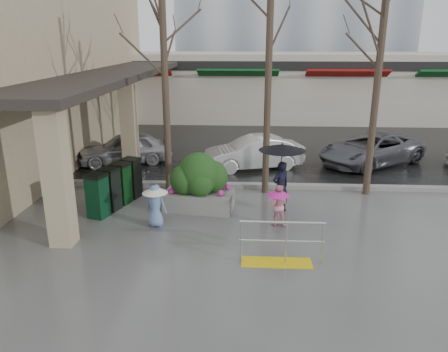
# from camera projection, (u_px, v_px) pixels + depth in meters

# --- Properties ---
(ground) EXTENTS (120.00, 120.00, 0.00)m
(ground) POSITION_uv_depth(u_px,v_px,m) (222.00, 238.00, 11.12)
(ground) COLOR #51514F
(ground) RESTS_ON ground
(street_asphalt) EXTENTS (120.00, 36.00, 0.01)m
(street_asphalt) POSITION_uv_depth(u_px,v_px,m) (240.00, 108.00, 32.06)
(street_asphalt) COLOR black
(street_asphalt) RESTS_ON ground
(curb) EXTENTS (120.00, 0.30, 0.15)m
(curb) POSITION_uv_depth(u_px,v_px,m) (229.00, 185.00, 14.91)
(curb) COLOR gray
(curb) RESTS_ON ground
(near_building) EXTENTS (6.00, 18.00, 8.00)m
(near_building) POSITION_uv_depth(u_px,v_px,m) (17.00, 60.00, 18.01)
(near_building) COLOR tan
(near_building) RESTS_ON ground
(canopy_slab) EXTENTS (2.80, 18.00, 0.25)m
(canopy_slab) POSITION_uv_depth(u_px,v_px,m) (117.00, 70.00, 17.90)
(canopy_slab) COLOR #2D2823
(canopy_slab) RESTS_ON pillar_front
(pillar_front) EXTENTS (0.55, 0.55, 3.50)m
(pillar_front) POSITION_uv_depth(u_px,v_px,m) (57.00, 176.00, 10.33)
(pillar_front) COLOR tan
(pillar_front) RESTS_ON ground
(pillar_back) EXTENTS (0.55, 0.55, 3.50)m
(pillar_back) POSITION_uv_depth(u_px,v_px,m) (129.00, 125.00, 16.51)
(pillar_back) COLOR tan
(pillar_back) RESTS_ON ground
(storefront_row) EXTENTS (34.00, 6.74, 4.00)m
(storefront_row) POSITION_uv_depth(u_px,v_px,m) (271.00, 86.00, 27.51)
(storefront_row) COLOR beige
(storefront_row) RESTS_ON ground
(handrail) EXTENTS (1.90, 0.50, 1.03)m
(handrail) POSITION_uv_depth(u_px,v_px,m) (280.00, 248.00, 9.80)
(handrail) COLOR yellow
(handrail) RESTS_ON ground
(tree_west) EXTENTS (3.20, 3.20, 6.80)m
(tree_west) POSITION_uv_depth(u_px,v_px,m) (163.00, 31.00, 13.12)
(tree_west) COLOR #382B21
(tree_west) RESTS_ON ground
(tree_midwest) EXTENTS (3.20, 3.20, 7.00)m
(tree_midwest) POSITION_uv_depth(u_px,v_px,m) (270.00, 25.00, 12.91)
(tree_midwest) COLOR #382B21
(tree_midwest) RESTS_ON ground
(tree_mideast) EXTENTS (3.20, 3.20, 6.50)m
(tree_mideast) POSITION_uv_depth(u_px,v_px,m) (382.00, 39.00, 12.85)
(tree_mideast) COLOR #382B21
(tree_mideast) RESTS_ON ground
(woman) EXTENTS (1.34, 1.34, 2.07)m
(woman) POSITION_uv_depth(u_px,v_px,m) (281.00, 167.00, 12.46)
(woman) COLOR black
(woman) RESTS_ON ground
(child_pink) EXTENTS (0.63, 0.63, 1.15)m
(child_pink) POSITION_uv_depth(u_px,v_px,m) (278.00, 202.00, 11.74)
(child_pink) COLOR pink
(child_pink) RESTS_ON ground
(child_blue) EXTENTS (0.69, 0.69, 1.18)m
(child_blue) POSITION_uv_depth(u_px,v_px,m) (155.00, 202.00, 11.65)
(child_blue) COLOR #6A85BC
(child_blue) RESTS_ON ground
(planter) EXTENTS (2.10, 1.25, 1.74)m
(planter) POSITION_uv_depth(u_px,v_px,m) (199.00, 183.00, 12.78)
(planter) COLOR gray
(planter) RESTS_ON ground
(news_boxes) EXTENTS (1.17, 2.33, 1.28)m
(news_boxes) POSITION_uv_depth(u_px,v_px,m) (116.00, 186.00, 13.07)
(news_boxes) COLOR #0D3B21
(news_boxes) RESTS_ON ground
(car_a) EXTENTS (3.98, 2.58, 1.26)m
(car_a) POSITION_uv_depth(u_px,v_px,m) (125.00, 148.00, 17.62)
(car_a) COLOR #AFAFB4
(car_a) RESTS_ON ground
(car_b) EXTENTS (4.05, 2.43, 1.26)m
(car_b) POSITION_uv_depth(u_px,v_px,m) (253.00, 153.00, 16.92)
(car_b) COLOR white
(car_b) RESTS_ON ground
(car_c) EXTENTS (4.93, 4.27, 1.26)m
(car_c) POSITION_uv_depth(u_px,v_px,m) (371.00, 149.00, 17.50)
(car_c) COLOR slate
(car_c) RESTS_ON ground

